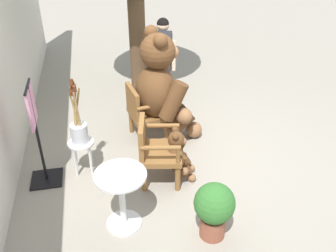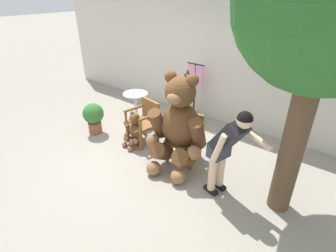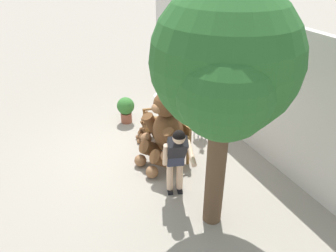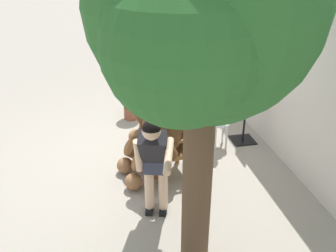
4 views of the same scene
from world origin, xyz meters
name	(u,v)px [view 4 (image 4 of 4)]	position (x,y,z in m)	size (l,w,h in m)	color
ground_plane	(136,159)	(0.00, 0.00, 0.00)	(60.00, 60.00, 0.00)	gray
back_wall	(283,67)	(0.00, 2.40, 1.40)	(10.00, 0.16, 2.80)	beige
wooden_chair_left	(162,118)	(-0.50, 0.53, 0.46)	(0.65, 0.62, 0.86)	brown
wooden_chair_right	(174,145)	(0.50, 0.53, 0.46)	(0.64, 0.61, 0.86)	brown
teddy_bear_large	(156,126)	(0.53, 0.26, 0.82)	(1.04, 1.03, 1.68)	brown
teddy_bear_small	(146,124)	(-0.52, 0.25, 0.35)	(0.45, 0.44, 0.72)	brown
person_visitor	(154,158)	(1.51, 0.07, 0.89)	(0.88, 0.49, 1.49)	black
white_stool	(220,128)	(-0.14, 1.46, 0.36)	(0.34, 0.34, 0.46)	silver
brush_bucket	(221,111)	(-0.14, 1.46, 0.67)	(0.22, 0.22, 0.89)	silver
round_side_table	(180,101)	(-1.23, 1.03, 0.45)	(0.56, 0.56, 0.72)	silver
patio_tree	(201,15)	(2.35, 0.33, 2.66)	(2.07, 1.97, 3.72)	brown
potted_plant	(130,100)	(-1.58, 0.10, 0.40)	(0.44, 0.44, 0.68)	brown
clothing_display_stand	(246,103)	(-0.25, 1.95, 0.72)	(0.44, 0.40, 1.36)	black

